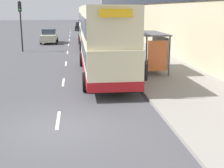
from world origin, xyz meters
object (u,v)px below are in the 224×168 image
car_1 (85,33)px  car_3 (49,36)px  double_decker_bus_near (104,40)px  traffic_light_far_kerb (20,18)px  double_decker_bus_ahead (92,26)px  car_0 (82,23)px  car_2 (80,26)px  pedestrian_at_shelter (139,63)px  litter_bin (143,71)px  bus_shelter (154,45)px  pedestrian_1 (135,51)px

car_1 → car_3: bearing=-131.6°
double_decker_bus_near → traffic_light_far_kerb: size_ratio=2.34×
double_decker_bus_ahead → car_1: bearing=92.1°
car_0 → car_2: size_ratio=1.04×
double_decker_bus_near → car_2: (-0.63, 42.77, -1.46)m
car_2 → traffic_light_far_kerb: traffic_light_far_kerb is taller
double_decker_bus_near → pedestrian_at_shelter: 2.66m
litter_bin → traffic_light_far_kerb: bearing=122.0°
traffic_light_far_kerb → litter_bin: bearing=-58.0°
car_0 → car_2: bearing=-94.0°
car_3 → double_decker_bus_near: bearing=103.5°
pedestrian_at_shelter → traffic_light_far_kerb: (-8.80, 13.85, 2.22)m
double_decker_bus_near → traffic_light_far_kerb: traffic_light_far_kerb is taller
car_0 → car_3: car_3 is taller
bus_shelter → double_decker_bus_near: 3.38m
pedestrian_1 → double_decker_bus_ahead: bearing=101.7°
double_decker_bus_near → pedestrian_at_shelter: bearing=-35.1°
double_decker_bus_ahead → litter_bin: bearing=-83.5°
litter_bin → car_2: bearing=93.5°
car_1 → litter_bin: bearing=-85.1°
car_0 → car_3: size_ratio=0.98×
bus_shelter → car_1: 24.89m
double_decker_bus_near → car_1: bearing=90.5°
bus_shelter → car_3: size_ratio=0.94×
litter_bin → traffic_light_far_kerb: traffic_light_far_kerb is taller
car_0 → traffic_light_far_kerb: size_ratio=0.90×
double_decker_bus_near → pedestrian_1: bearing=52.6°
double_decker_bus_ahead → car_3: 7.04m
car_3 → litter_bin: size_ratio=4.23×
bus_shelter → car_2: 42.35m
car_0 → car_1: bearing=-90.7°
car_3 → pedestrian_at_shelter: pedestrian_at_shelter is taller
bus_shelter → car_1: bearing=98.2°
double_decker_bus_near → car_0: bearing=89.9°
bus_shelter → pedestrian_at_shelter: size_ratio=2.36×
car_2 → bus_shelter: bearing=-84.7°
pedestrian_1 → car_3: bearing=114.0°
bus_shelter → car_3: bus_shelter is taller
car_2 → car_3: 23.10m
car_1 → car_2: bearing=91.3°
bus_shelter → litter_bin: bus_shelter is taller
pedestrian_at_shelter → traffic_light_far_kerb: size_ratio=0.37×
double_decker_bus_ahead → pedestrian_at_shelter: size_ratio=5.76×
car_3 → litter_bin: (6.90, -21.90, -0.19)m
litter_bin → traffic_light_far_kerb: size_ratio=0.22×
pedestrian_at_shelter → traffic_light_far_kerb: traffic_light_far_kerb is taller
bus_shelter → litter_bin: size_ratio=4.00×
pedestrian_at_shelter → litter_bin: pedestrian_at_shelter is taller
bus_shelter → car_2: (-3.93, 42.15, -1.05)m
car_3 → traffic_light_far_kerb: traffic_light_far_kerb is taller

